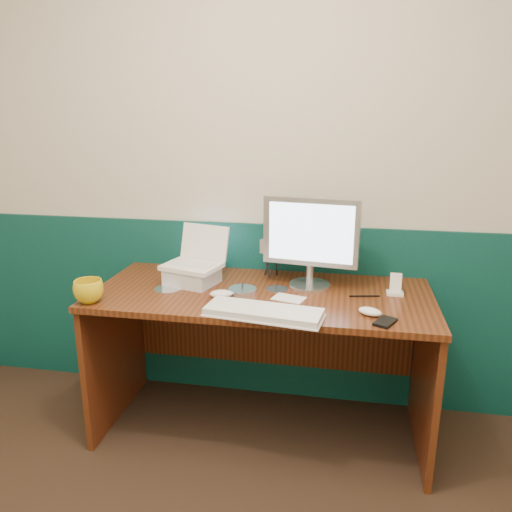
% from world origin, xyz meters
% --- Properties ---
extents(back_wall, '(3.50, 0.04, 2.50)m').
position_xyz_m(back_wall, '(0.00, 1.75, 1.25)').
color(back_wall, beige).
rests_on(back_wall, ground).
extents(wainscot, '(3.48, 0.02, 1.00)m').
position_xyz_m(wainscot, '(0.00, 1.74, 0.50)').
color(wainscot, '#07342A').
rests_on(wainscot, ground).
extents(desk, '(1.60, 0.70, 0.75)m').
position_xyz_m(desk, '(0.15, 1.38, 0.38)').
color(desk, '#371E0A').
rests_on(desk, ground).
extents(laptop_riser, '(0.27, 0.25, 0.08)m').
position_xyz_m(laptop_riser, '(-0.21, 1.43, 0.79)').
color(laptop_riser, silver).
rests_on(laptop_riser, desk).
extents(laptop, '(0.31, 0.27, 0.22)m').
position_xyz_m(laptop, '(-0.21, 1.43, 0.94)').
color(laptop, white).
rests_on(laptop, laptop_riser).
extents(monitor, '(0.47, 0.19, 0.46)m').
position_xyz_m(monitor, '(0.37, 1.49, 0.98)').
color(monitor, '#B6B6BB').
rests_on(monitor, desk).
extents(keyboard, '(0.51, 0.23, 0.03)m').
position_xyz_m(keyboard, '(0.21, 1.09, 0.76)').
color(keyboard, white).
rests_on(keyboard, desk).
extents(mouse_right, '(0.12, 0.10, 0.03)m').
position_xyz_m(mouse_right, '(0.65, 1.18, 0.77)').
color(mouse_right, white).
rests_on(mouse_right, desk).
extents(mouse_left, '(0.12, 0.09, 0.04)m').
position_xyz_m(mouse_left, '(-0.02, 1.27, 0.77)').
color(mouse_left, white).
rests_on(mouse_left, desk).
extents(mug, '(0.16, 0.16, 0.10)m').
position_xyz_m(mug, '(-0.59, 1.11, 0.80)').
color(mug, gold).
rests_on(mug, desk).
extents(camcorder, '(0.12, 0.15, 0.20)m').
position_xyz_m(camcorder, '(0.15, 1.63, 0.85)').
color(camcorder, '#A5A5A9').
rests_on(camcorder, desk).
extents(cd_spindle, '(0.13, 0.13, 0.03)m').
position_xyz_m(cd_spindle, '(0.07, 1.34, 0.76)').
color(cd_spindle, silver).
rests_on(cd_spindle, desk).
extents(cd_loose_a, '(0.13, 0.13, 0.00)m').
position_xyz_m(cd_loose_a, '(-0.30, 1.34, 0.75)').
color(cd_loose_a, silver).
rests_on(cd_loose_a, desk).
extents(cd_loose_b, '(0.11, 0.11, 0.00)m').
position_xyz_m(cd_loose_b, '(0.22, 1.43, 0.75)').
color(cd_loose_b, '#B3B7C3').
rests_on(cd_loose_b, desk).
extents(pen, '(0.14, 0.04, 0.01)m').
position_xyz_m(pen, '(0.63, 1.40, 0.75)').
color(pen, black).
rests_on(pen, desk).
extents(papers, '(0.16, 0.13, 0.00)m').
position_xyz_m(papers, '(0.29, 1.31, 0.75)').
color(papers, silver).
rests_on(papers, desk).
extents(dock, '(0.08, 0.06, 0.01)m').
position_xyz_m(dock, '(0.77, 1.46, 0.76)').
color(dock, white).
rests_on(dock, desk).
extents(music_player, '(0.05, 0.03, 0.09)m').
position_xyz_m(music_player, '(0.77, 1.46, 0.81)').
color(music_player, white).
rests_on(music_player, dock).
extents(pda, '(0.11, 0.13, 0.01)m').
position_xyz_m(pda, '(0.71, 1.11, 0.76)').
color(pda, black).
rests_on(pda, desk).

